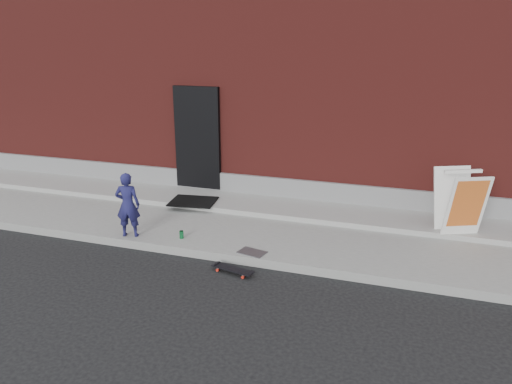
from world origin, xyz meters
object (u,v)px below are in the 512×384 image
at_px(pizza_sign, 460,201).
at_px(soda_can, 181,235).
at_px(skateboard, 233,269).
at_px(child, 128,205).

distance_m(pizza_sign, soda_can, 4.88).
distance_m(skateboard, soda_can, 1.42).
relative_size(pizza_sign, soda_can, 8.22).
xyz_separation_m(skateboard, pizza_sign, (3.35, 2.29, 0.75)).
bearing_deg(pizza_sign, skateboard, -145.63).
xyz_separation_m(skateboard, soda_can, (-1.23, 0.70, 0.16)).
xyz_separation_m(child, soda_can, (0.92, 0.18, -0.51)).
bearing_deg(soda_can, skateboard, -29.57).
distance_m(skateboard, pizza_sign, 4.12).
bearing_deg(child, soda_can, 174.52).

